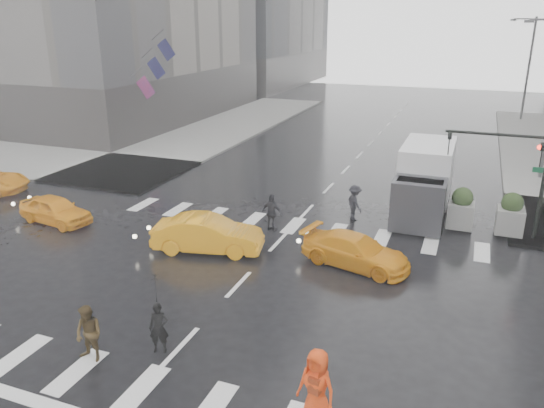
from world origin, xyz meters
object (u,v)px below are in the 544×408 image
at_px(pedestrian_orange, 317,387).
at_px(box_truck, 424,179).
at_px(traffic_signal_pole, 519,165).
at_px(pedestrian_brown, 89,334).
at_px(taxi_mid, 208,234).
at_px(taxi_front, 55,210).

xyz_separation_m(pedestrian_orange, box_truck, (0.76, 15.15, 0.78)).
relative_size(traffic_signal_pole, pedestrian_orange, 2.34).
bearing_deg(traffic_signal_pole, box_truck, 156.36).
bearing_deg(pedestrian_brown, taxi_mid, 96.81).
bearing_deg(traffic_signal_pole, pedestrian_orange, -108.59).
bearing_deg(box_truck, taxi_front, -155.03).
bearing_deg(taxi_mid, box_truck, -58.04).
relative_size(taxi_mid, box_truck, 0.71).
bearing_deg(pedestrian_brown, taxi_front, 140.63).
distance_m(traffic_signal_pole, pedestrian_brown, 17.50).
xyz_separation_m(pedestrian_orange, taxi_mid, (-6.79, 7.67, -0.24)).
xyz_separation_m(pedestrian_brown, taxi_front, (-8.31, 7.87, -0.19)).
distance_m(pedestrian_orange, taxi_front, 16.74).
relative_size(pedestrian_orange, taxi_mid, 0.44).
relative_size(pedestrian_orange, box_truck, 0.31).
bearing_deg(taxi_front, pedestrian_brown, -124.55).
height_order(taxi_front, taxi_mid, taxi_mid).
relative_size(pedestrian_brown, taxi_front, 0.45).
bearing_deg(pedestrian_brown, traffic_signal_pole, 54.85).
relative_size(pedestrian_orange, taxi_front, 0.52).
distance_m(pedestrian_brown, taxi_front, 11.45).
bearing_deg(pedestrian_orange, pedestrian_brown, -165.70).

